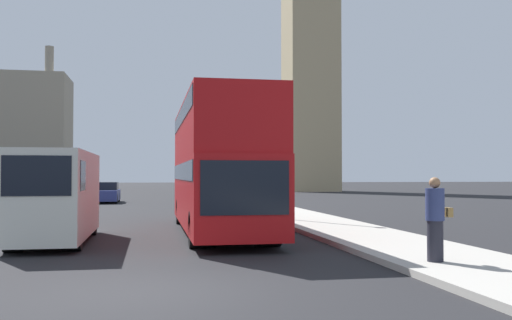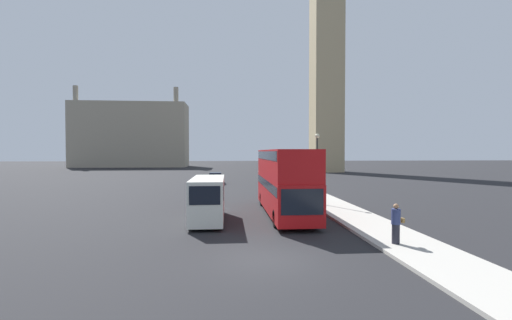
# 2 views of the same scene
# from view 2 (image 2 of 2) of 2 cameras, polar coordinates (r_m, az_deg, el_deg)

# --- Properties ---
(ground_plane) EXTENTS (300.00, 300.00, 0.00)m
(ground_plane) POSITION_cam_2_polar(r_m,az_deg,el_deg) (14.15, 1.83, -16.17)
(ground_plane) COLOR black
(sidewalk_strip) EXTENTS (3.20, 120.00, 0.15)m
(sidewalk_strip) POSITION_cam_2_polar(r_m,az_deg,el_deg) (16.23, 26.39, -13.72)
(sidewalk_strip) COLOR #ADA89E
(sidewalk_strip) RESTS_ON ground_plane
(clock_tower) EXTENTS (6.60, 6.77, 71.69)m
(clock_tower) POSITION_cam_2_polar(r_m,az_deg,el_deg) (81.87, 11.72, 24.65)
(clock_tower) COLOR tan
(clock_tower) RESTS_ON ground_plane
(building_block_distant) EXTENTS (31.38, 11.02, 22.14)m
(building_block_distant) POSITION_cam_2_polar(r_m,az_deg,el_deg) (104.66, -20.04, 3.91)
(building_block_distant) COLOR #9E937F
(building_block_distant) RESTS_ON ground_plane
(red_double_decker_bus) EXTENTS (2.57, 11.33, 4.41)m
(red_double_decker_bus) POSITION_cam_2_polar(r_m,az_deg,el_deg) (23.32, 4.72, -3.12)
(red_double_decker_bus) COLOR #B71114
(red_double_decker_bus) RESTS_ON ground_plane
(white_van) EXTENTS (1.95, 6.01, 2.67)m
(white_van) POSITION_cam_2_polar(r_m,az_deg,el_deg) (21.11, -8.03, -6.37)
(white_van) COLOR silver
(white_van) RESTS_ON ground_plane
(pedestrian) EXTENTS (0.56, 0.40, 1.80)m
(pedestrian) POSITION_cam_2_polar(r_m,az_deg,el_deg) (16.78, 22.30, -9.79)
(pedestrian) COLOR #23232D
(pedestrian) RESTS_ON sidewalk_strip
(street_lamp) EXTENTS (0.36, 0.36, 5.56)m
(street_lamp) POSITION_cam_2_polar(r_m,az_deg,el_deg) (27.56, 10.16, 0.41)
(street_lamp) COLOR #2D332D
(street_lamp) RESTS_ON sidewalk_strip
(parked_sedan) EXTENTS (1.71, 4.78, 1.49)m
(parked_sedan) POSITION_cam_2_polar(r_m,az_deg,el_deg) (46.37, -6.77, -3.09)
(parked_sedan) COLOR navy
(parked_sedan) RESTS_ON ground_plane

